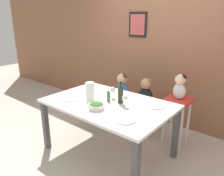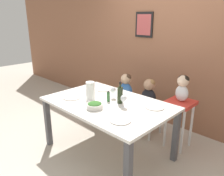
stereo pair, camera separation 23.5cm
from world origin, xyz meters
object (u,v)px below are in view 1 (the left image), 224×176
object	(u,v)px
person_child_center	(146,92)
person_baby_right	(180,84)
dinner_plate_front_left	(71,99)
wine_glass_far	(113,90)
person_child_left	(122,87)
paper_towel_roll	(90,92)
dinner_plate_back_right	(155,106)
chair_right_highchair	(177,109)
salad_bowl_large	(96,106)
chair_far_left	(121,104)
chair_far_center	(145,111)
dinner_plate_front_right	(125,120)
dinner_plate_back_left	(101,90)
wine_glass_near	(125,98)
wine_bottle	(121,94)

from	to	relation	value
person_child_center	person_baby_right	bearing A→B (deg)	0.06
person_child_center	dinner_plate_front_left	bearing A→B (deg)	-117.82
person_baby_right	wine_glass_far	world-z (taller)	person_baby_right
person_child_left	paper_towel_roll	world-z (taller)	paper_towel_roll
dinner_plate_back_right	chair_right_highchair	bearing A→B (deg)	81.15
paper_towel_roll	salad_bowl_large	distance (m)	0.31
paper_towel_roll	person_baby_right	bearing A→B (deg)	47.15
chair_far_left	chair_far_center	xyz separation A→B (m)	(0.48, 0.00, 0.00)
salad_bowl_large	dinner_plate_front_right	distance (m)	0.46
person_child_left	paper_towel_roll	distance (m)	0.96
chair_far_left	dinner_plate_back_left	world-z (taller)	dinner_plate_back_left
chair_right_highchair	dinner_plate_back_left	bearing A→B (deg)	-154.70
dinner_plate_front_left	paper_towel_roll	bearing A→B (deg)	28.84
person_child_left	chair_far_left	bearing A→B (deg)	-90.00
person_child_left	dinner_plate_front_right	xyz separation A→B (m)	(0.88, -1.11, 0.07)
person_child_center	paper_towel_roll	world-z (taller)	paper_towel_roll
person_child_center	wine_glass_near	size ratio (longest dim) A/B	3.02
salad_bowl_large	chair_far_left	bearing A→B (deg)	111.25
wine_glass_near	salad_bowl_large	distance (m)	0.37
dinner_plate_back_left	wine_bottle	bearing A→B (deg)	-22.08
wine_glass_near	dinner_plate_front_right	world-z (taller)	wine_glass_near
salad_bowl_large	wine_glass_near	bearing A→B (deg)	50.84
paper_towel_roll	person_child_center	bearing A→B (deg)	71.17
person_child_left	person_baby_right	world-z (taller)	person_baby_right
person_child_left	dinner_plate_front_left	world-z (taller)	person_child_left
salad_bowl_large	dinner_plate_front_left	size ratio (longest dim) A/B	0.83
wine_glass_far	salad_bowl_large	distance (m)	0.44
wine_bottle	dinner_plate_front_left	xyz separation A→B (m)	(-0.61, -0.33, -0.11)
chair_far_left	wine_glass_far	distance (m)	0.88
chair_right_highchair	person_child_left	distance (m)	1.03
chair_right_highchair	wine_glass_near	bearing A→B (deg)	-115.02
salad_bowl_large	dinner_plate_back_right	bearing A→B (deg)	46.43
person_child_center	wine_glass_near	bearing A→B (deg)	-77.87
chair_far_left	dinner_plate_back_left	xyz separation A→B (m)	(-0.04, -0.50, 0.39)
chair_far_left	person_child_left	bearing A→B (deg)	90.00
wine_bottle	dinner_plate_front_left	world-z (taller)	wine_bottle
person_child_center	dinner_plate_back_left	distance (m)	0.72
dinner_plate_back_left	chair_far_center	bearing A→B (deg)	44.20
chair_right_highchair	person_child_center	size ratio (longest dim) A/B	1.47
salad_bowl_large	dinner_plate_back_right	xyz separation A→B (m)	(0.52, 0.55, -0.03)
chair_far_left	dinner_plate_front_right	xyz separation A→B (m)	(0.88, -1.11, 0.39)
wine_bottle	dinner_plate_back_left	world-z (taller)	wine_bottle
paper_towel_roll	dinner_plate_front_right	xyz separation A→B (m)	(0.71, -0.18, -0.12)
person_child_left	wine_glass_far	xyz separation A→B (m)	(0.33, -0.65, 0.18)
chair_right_highchair	dinner_plate_front_right	world-z (taller)	dinner_plate_front_right
chair_far_center	person_child_center	bearing A→B (deg)	90.00
person_child_left	wine_glass_near	world-z (taller)	person_child_left
dinner_plate_front_left	wine_glass_near	bearing A→B (deg)	19.66
wine_bottle	paper_towel_roll	world-z (taller)	wine_bottle
chair_far_left	dinner_plate_back_left	distance (m)	0.64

